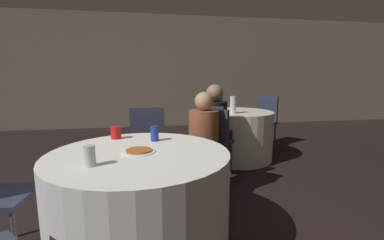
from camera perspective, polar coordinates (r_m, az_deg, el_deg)
wall_back at (r=6.70m, az=-12.15°, el=10.42°), size 16.00×0.06×2.80m
table_near at (r=1.97m, az=-11.27°, el=-17.42°), size 1.26×1.26×0.74m
table_far at (r=4.07m, az=9.67°, el=-3.28°), size 1.13×1.13×0.74m
chair_near_north at (r=2.89m, az=-9.87°, el=-4.74°), size 0.42×0.42×0.93m
chair_near_northeast at (r=2.72m, az=3.53°, el=-5.52°), size 0.56×0.56×0.93m
chair_far_northeast at (r=4.88m, az=15.95°, el=0.79°), size 0.56×0.56×0.93m
chair_far_southwest at (r=3.14m, az=4.25°, el=-3.51°), size 0.56×0.56×0.93m
chair_far_north at (r=4.93m, az=4.99°, el=1.20°), size 0.44×0.44×0.93m
person_black_shirt at (r=3.28m, az=5.42°, el=-2.30°), size 0.44×0.46×1.17m
person_floral_shirt at (r=2.57m, az=1.72°, el=-6.39°), size 0.44×0.45×1.12m
pizza_plate_near at (r=1.83m, az=-11.74°, el=-6.77°), size 0.23×0.23×0.02m
soda_can_silver at (r=1.62m, az=-21.77°, el=-7.43°), size 0.07×0.07×0.12m
soda_can_blue at (r=2.12m, az=-8.30°, el=-3.01°), size 0.07×0.07×0.12m
cup_near at (r=2.27m, az=-16.53°, el=-2.75°), size 0.09×0.09×0.10m
bottle_far at (r=3.76m, az=9.12°, el=3.36°), size 0.09×0.09×0.25m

